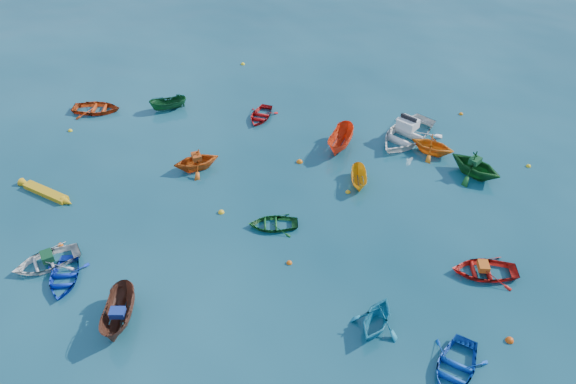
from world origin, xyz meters
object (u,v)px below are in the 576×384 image
Objects in this scene: motorboat_white at (405,139)px; dinghy_blue_sw at (65,280)px; dinghy_white_near at (48,264)px; dinghy_blue_se at (454,371)px; kayak_yellow at (47,194)px.

dinghy_blue_sw is at bearing -105.95° from motorboat_white.
motorboat_white reaches higher than dinghy_white_near.
dinghy_blue_se is 23.95m from kayak_yellow.
dinghy_white_near is 1.00× the size of dinghy_blue_se.
motorboat_white is at bearing 89.99° from dinghy_white_near.
dinghy_blue_sw is at bearing 18.53° from dinghy_white_near.
dinghy_blue_sw reaches higher than kayak_yellow.
dinghy_white_near is 0.85× the size of kayak_yellow.
kayak_yellow is at bearing -124.60° from motorboat_white.
dinghy_blue_se reaches higher than kayak_yellow.
dinghy_blue_se is 0.65× the size of motorboat_white.
kayak_yellow is (-6.26, 3.67, 0.00)m from dinghy_blue_sw.
kayak_yellow is 0.76× the size of motorboat_white.
dinghy_blue_sw is 0.58× the size of motorboat_white.
dinghy_white_near is at bearing 132.36° from dinghy_blue_sw.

